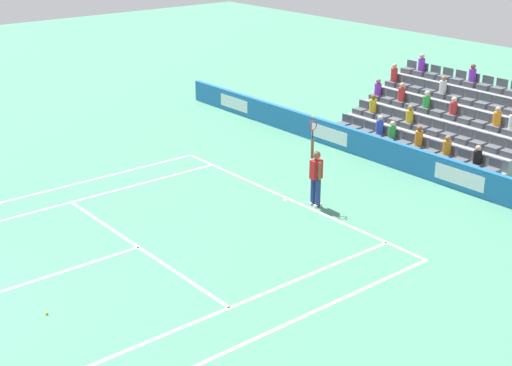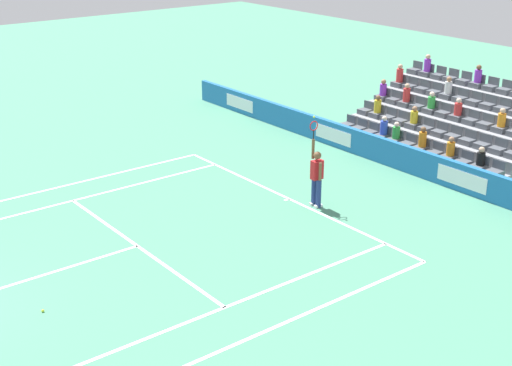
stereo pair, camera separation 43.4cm
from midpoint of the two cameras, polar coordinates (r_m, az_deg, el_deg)
The scene contains 12 objects.
line_baseline at distance 23.16m, azimuth 2.01°, elevation -1.24°, with size 10.97×0.10×0.01m, color white.
line_service at distance 20.27m, azimuth -9.80°, elevation -4.97°, with size 8.23×0.10×0.01m, color white.
line_centre_service at distance 19.12m, azimuth -18.18°, elevation -7.49°, with size 0.10×6.40×0.01m, color white.
line_singles_sideline_left at distance 23.50m, azimuth -15.79°, elevation -1.73°, with size 0.10×11.89×0.01m, color white.
line_singles_sideline_right at distance 16.98m, azimuth -4.07°, elevation -10.23°, with size 0.10×11.89×0.01m, color white.
line_doubles_sideline_left at distance 24.69m, azimuth -17.11°, elevation -0.75°, with size 0.10×11.89×0.01m, color white.
line_doubles_sideline_right at distance 16.04m, azimuth -1.16°, elevation -12.24°, with size 0.10×11.89×0.01m, color white.
line_centre_mark at distance 23.10m, azimuth 1.83°, elevation -1.30°, with size 0.10×0.20×0.01m, color white.
sponsor_barrier at distance 26.26m, azimuth 10.04°, elevation 2.29°, with size 23.98×0.22×0.94m.
tennis_player at distance 22.35m, azimuth 4.16°, elevation 0.59°, with size 0.52×0.38×2.85m.
stadium_stand at distance 28.85m, azimuth 14.77°, elevation 4.37°, with size 7.44×4.75×3.01m.
loose_tennis_ball at distance 17.65m, azimuth -16.77°, elevation -9.75°, with size 0.07×0.07×0.07m, color #D1E533.
Camera 1 is at (-15.91, 2.45, 8.85)m, focal length 51.03 mm.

